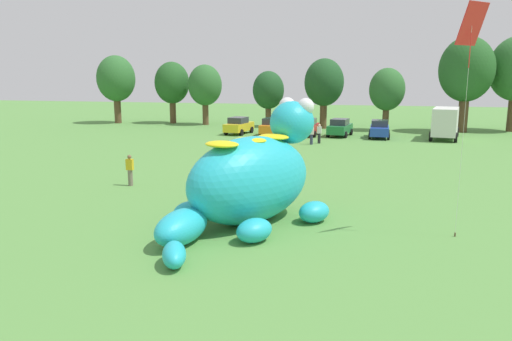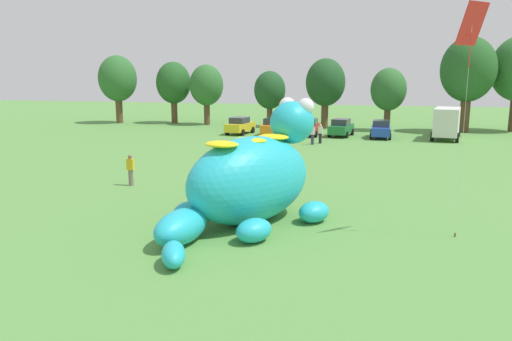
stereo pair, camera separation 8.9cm
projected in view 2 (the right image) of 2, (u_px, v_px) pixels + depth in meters
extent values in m
plane|color=#568E42|center=(244.00, 220.00, 20.65)|extent=(160.00, 160.00, 0.00)
ellipsoid|color=#23B2C6|center=(250.00, 180.00, 20.12)|extent=(5.85, 7.05, 3.55)
ellipsoid|color=#23B2C6|center=(292.00, 122.00, 21.64)|extent=(2.64, 2.72, 1.87)
sphere|color=white|center=(287.00, 106.00, 22.05)|extent=(0.75, 0.75, 0.75)
sphere|color=white|center=(306.00, 107.00, 21.36)|extent=(0.75, 0.75, 0.75)
ellipsoid|color=yellow|center=(273.00, 137.00, 20.83)|extent=(1.79, 1.69, 0.24)
ellipsoid|color=yellow|center=(250.00, 140.00, 19.81)|extent=(1.79, 1.69, 0.24)
ellipsoid|color=yellow|center=(222.00, 144.00, 18.67)|extent=(1.79, 1.69, 0.24)
ellipsoid|color=#23B2C6|center=(245.00, 196.00, 22.95)|extent=(1.69, 1.86, 0.87)
ellipsoid|color=#23B2C6|center=(314.00, 212.00, 20.32)|extent=(1.69, 1.86, 0.87)
ellipsoid|color=#23B2C6|center=(190.00, 212.00, 20.34)|extent=(1.69, 1.86, 0.87)
ellipsoid|color=#23B2C6|center=(254.00, 230.00, 17.92)|extent=(1.69, 1.86, 0.87)
ellipsoid|color=#23B2C6|center=(181.00, 227.00, 17.73)|extent=(1.86, 3.03, 1.24)
ellipsoid|color=#23B2C6|center=(173.00, 254.00, 15.68)|extent=(1.32, 1.79, 0.76)
cube|color=yellow|center=(240.00, 127.00, 50.27)|extent=(2.34, 4.32, 0.80)
cube|color=#2D333D|center=(239.00, 120.00, 49.99)|extent=(1.79, 2.18, 0.60)
cylinder|color=black|center=(238.00, 129.00, 51.81)|extent=(0.34, 0.67, 0.64)
cylinder|color=black|center=(253.00, 130.00, 51.17)|extent=(0.34, 0.67, 0.64)
cylinder|color=black|center=(227.00, 132.00, 49.51)|extent=(0.34, 0.67, 0.64)
cylinder|color=black|center=(243.00, 132.00, 48.87)|extent=(0.34, 0.67, 0.64)
cube|color=orange|center=(273.00, 128.00, 49.25)|extent=(1.84, 4.16, 0.80)
cube|color=#2D333D|center=(273.00, 121.00, 48.97)|extent=(1.56, 2.02, 0.60)
cylinder|color=black|center=(268.00, 130.00, 50.75)|extent=(0.26, 0.65, 0.64)
cylinder|color=black|center=(284.00, 131.00, 50.31)|extent=(0.26, 0.65, 0.64)
cylinder|color=black|center=(262.00, 133.00, 48.34)|extent=(0.26, 0.65, 0.64)
cylinder|color=black|center=(279.00, 134.00, 47.90)|extent=(0.26, 0.65, 0.64)
cube|color=red|center=(309.00, 128.00, 48.86)|extent=(1.85, 4.16, 0.80)
cube|color=#2D333D|center=(309.00, 121.00, 48.58)|extent=(1.57, 2.02, 0.60)
cylinder|color=black|center=(303.00, 131.00, 50.36)|extent=(0.26, 0.65, 0.64)
cylinder|color=black|center=(320.00, 131.00, 49.92)|extent=(0.26, 0.65, 0.64)
cylinder|color=black|center=(298.00, 134.00, 47.96)|extent=(0.26, 0.65, 0.64)
cylinder|color=black|center=(316.00, 134.00, 47.51)|extent=(0.26, 0.65, 0.64)
cube|color=#1E7238|center=(341.00, 129.00, 48.39)|extent=(2.35, 4.32, 0.80)
cube|color=#2D333D|center=(341.00, 122.00, 48.12)|extent=(1.80, 2.19, 0.60)
cylinder|color=black|center=(336.00, 131.00, 49.94)|extent=(0.34, 0.67, 0.64)
cylinder|color=black|center=(352.00, 132.00, 49.29)|extent=(0.34, 0.67, 0.64)
cylinder|color=black|center=(329.00, 134.00, 47.64)|extent=(0.34, 0.67, 0.64)
cylinder|color=black|center=(347.00, 135.00, 46.99)|extent=(0.34, 0.67, 0.64)
cube|color=#2347B7|center=(381.00, 130.00, 47.03)|extent=(1.77, 4.13, 0.80)
cube|color=#2D333D|center=(381.00, 123.00, 46.75)|extent=(1.53, 2.00, 0.60)
cylinder|color=black|center=(372.00, 133.00, 48.52)|extent=(0.25, 0.64, 0.64)
cylinder|color=black|center=(390.00, 133.00, 48.10)|extent=(0.25, 0.64, 0.64)
cylinder|color=black|center=(371.00, 136.00, 46.10)|extent=(0.25, 0.64, 0.64)
cylinder|color=black|center=(390.00, 137.00, 45.69)|extent=(0.25, 0.64, 0.64)
cube|color=silver|center=(448.00, 122.00, 48.43)|extent=(2.30, 2.14, 1.90)
cube|color=silver|center=(447.00, 122.00, 45.50)|extent=(2.92, 4.91, 2.50)
cylinder|color=black|center=(437.00, 131.00, 49.01)|extent=(0.44, 0.94, 0.90)
cylinder|color=black|center=(459.00, 132.00, 48.21)|extent=(0.44, 0.94, 0.90)
cylinder|color=black|center=(432.00, 136.00, 44.72)|extent=(0.44, 0.94, 0.90)
cylinder|color=black|center=(457.00, 138.00, 43.88)|extent=(0.44, 0.94, 0.90)
cylinder|color=brown|center=(119.00, 111.00, 61.34)|extent=(0.83, 0.83, 2.91)
ellipsoid|color=#2D662D|center=(118.00, 78.00, 60.57)|extent=(4.66, 4.66, 5.59)
cylinder|color=brown|center=(174.00, 112.00, 61.20)|extent=(0.75, 0.75, 2.64)
ellipsoid|color=#235623|center=(173.00, 83.00, 60.49)|extent=(4.23, 4.23, 5.07)
cylinder|color=brown|center=(207.00, 114.00, 59.29)|extent=(0.72, 0.72, 2.51)
ellipsoid|color=#2D662D|center=(206.00, 85.00, 58.62)|extent=(4.02, 4.02, 4.82)
cylinder|color=brown|center=(270.00, 117.00, 56.92)|extent=(0.64, 0.64, 2.24)
ellipsoid|color=#1E4C23|center=(270.00, 90.00, 56.33)|extent=(3.59, 3.59, 4.30)
cylinder|color=brown|center=(325.00, 116.00, 55.23)|extent=(0.78, 0.78, 2.72)
ellipsoid|color=#1E4C23|center=(326.00, 82.00, 54.50)|extent=(4.35, 4.35, 5.22)
cylinder|color=brown|center=(387.00, 120.00, 53.03)|extent=(0.67, 0.67, 2.35)
ellipsoid|color=#2D662D|center=(388.00, 89.00, 52.41)|extent=(3.76, 3.76, 4.51)
cylinder|color=brown|center=(465.00, 116.00, 51.45)|extent=(0.99, 0.99, 3.46)
ellipsoid|color=#235623|center=(468.00, 69.00, 50.53)|extent=(5.53, 5.53, 6.63)
cylinder|color=black|center=(235.00, 178.00, 26.92)|extent=(0.26, 0.26, 0.88)
cube|color=#338C4C|center=(235.00, 165.00, 26.78)|extent=(0.38, 0.22, 0.60)
sphere|color=brown|center=(235.00, 157.00, 26.70)|extent=(0.22, 0.22, 0.22)
cylinder|color=#2D334C|center=(312.00, 139.00, 42.72)|extent=(0.26, 0.26, 0.88)
cube|color=white|center=(313.00, 131.00, 42.58)|extent=(0.38, 0.22, 0.60)
sphere|color=brown|center=(313.00, 126.00, 42.50)|extent=(0.22, 0.22, 0.22)
cylinder|color=#726656|center=(131.00, 178.00, 26.99)|extent=(0.26, 0.26, 0.88)
cube|color=gold|center=(130.00, 164.00, 26.85)|extent=(0.38, 0.22, 0.60)
sphere|color=brown|center=(130.00, 157.00, 26.77)|extent=(0.22, 0.22, 0.22)
cylinder|color=black|center=(320.00, 138.00, 43.43)|extent=(0.26, 0.26, 0.88)
cube|color=white|center=(320.00, 130.00, 43.29)|extent=(0.38, 0.22, 0.60)
sphere|color=beige|center=(321.00, 125.00, 43.21)|extent=(0.22, 0.22, 0.22)
cylinder|color=brown|center=(455.00, 235.00, 18.54)|extent=(0.06, 0.06, 0.15)
cylinder|color=silver|center=(463.00, 133.00, 17.79)|extent=(0.01, 0.01, 7.59)
cube|color=red|center=(472.00, 24.00, 17.06)|extent=(1.13, 1.13, 1.44)
cylinder|color=red|center=(470.00, 50.00, 17.24)|extent=(0.03, 0.03, 1.20)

